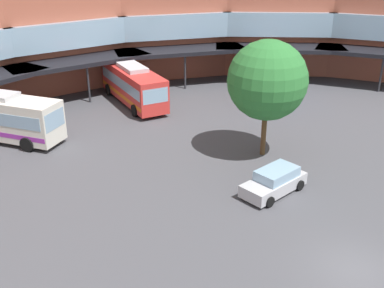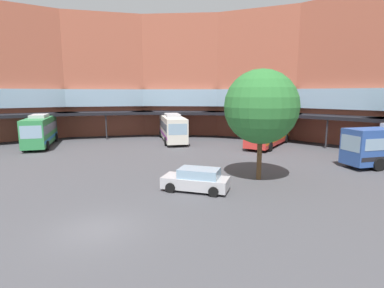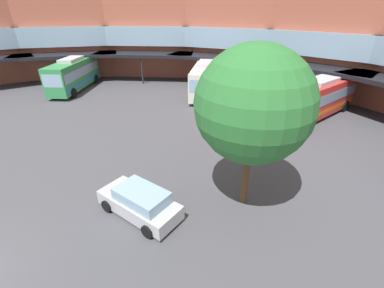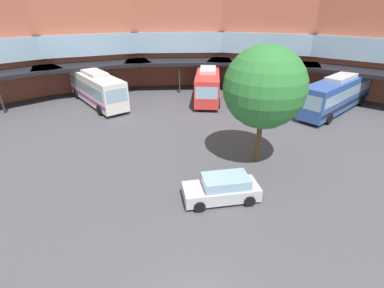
# 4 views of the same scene
# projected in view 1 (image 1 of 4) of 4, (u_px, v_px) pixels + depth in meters

# --- Properties ---
(ground_plane) EXTENTS (122.82, 122.82, 0.00)m
(ground_plane) POSITION_uv_depth(u_px,v_px,m) (354.00, 269.00, 21.72)
(ground_plane) COLOR #47474C
(station_building) EXTENTS (77.89, 34.81, 18.01)m
(station_building) POSITION_uv_depth(u_px,v_px,m) (47.00, 19.00, 35.32)
(station_building) COLOR #AD5942
(station_building) RESTS_ON ground
(bus_0) EXTENTS (5.48, 10.59, 3.62)m
(bus_0) POSITION_uv_depth(u_px,v_px,m) (133.00, 84.00, 42.97)
(bus_0) COLOR red
(bus_0) RESTS_ON ground
(bus_3) EXTENTS (11.74, 8.19, 3.80)m
(bus_3) POSITION_uv_depth(u_px,v_px,m) (275.00, 74.00, 45.96)
(bus_3) COLOR #2D519E
(bus_3) RESTS_ON ground
(parked_car) EXTENTS (4.48, 2.19, 1.53)m
(parked_car) POSITION_uv_depth(u_px,v_px,m) (274.00, 181.00, 28.04)
(parked_car) COLOR #B7B7BC
(parked_car) RESTS_ON ground
(plaza_tree) EXTENTS (5.47, 5.47, 8.21)m
(plaza_tree) POSITION_uv_depth(u_px,v_px,m) (267.00, 80.00, 31.13)
(plaza_tree) COLOR brown
(plaza_tree) RESTS_ON ground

